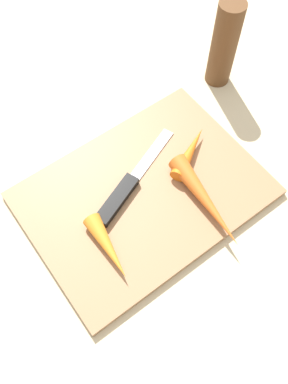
{
  "coord_description": "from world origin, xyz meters",
  "views": [
    {
      "loc": [
        -0.17,
        -0.23,
        0.56
      ],
      "look_at": [
        0.0,
        0.0,
        0.01
      ],
      "focal_mm": 37.64,
      "sensor_mm": 36.0,
      "label": 1
    }
  ],
  "objects_px": {
    "carrot_longest": "(206,201)",
    "pepper_grinder": "(224,45)",
    "knife": "(122,193)",
    "cutting_board": "(144,194)",
    "carrot_shortest": "(108,247)",
    "carrot_medium": "(190,152)"
  },
  "relations": [
    {
      "from": "carrot_longest",
      "to": "pepper_grinder",
      "type": "height_order",
      "value": "pepper_grinder"
    },
    {
      "from": "knife",
      "to": "pepper_grinder",
      "type": "height_order",
      "value": "pepper_grinder"
    },
    {
      "from": "cutting_board",
      "to": "knife",
      "type": "height_order",
      "value": "knife"
    },
    {
      "from": "carrot_longest",
      "to": "pepper_grinder",
      "type": "xyz_separation_m",
      "value": [
        0.19,
        0.19,
        0.05
      ]
    },
    {
      "from": "knife",
      "to": "carrot_shortest",
      "type": "relative_size",
      "value": 1.91
    },
    {
      "from": "knife",
      "to": "pepper_grinder",
      "type": "xyz_separation_m",
      "value": [
        0.28,
        0.1,
        0.06
      ]
    },
    {
      "from": "pepper_grinder",
      "to": "cutting_board",
      "type": "bearing_deg",
      "value": -155.34
    },
    {
      "from": "knife",
      "to": "pepper_grinder",
      "type": "bearing_deg",
      "value": -1.84
    },
    {
      "from": "cutting_board",
      "to": "carrot_longest",
      "type": "distance_m",
      "value": 0.1
    },
    {
      "from": "cutting_board",
      "to": "carrot_longest",
      "type": "xyz_separation_m",
      "value": [
        0.06,
        -0.07,
        0.02
      ]
    },
    {
      "from": "carrot_longest",
      "to": "cutting_board",
      "type": "bearing_deg",
      "value": -133.75
    },
    {
      "from": "cutting_board",
      "to": "knife",
      "type": "relative_size",
      "value": 1.86
    },
    {
      "from": "knife",
      "to": "carrot_shortest",
      "type": "height_order",
      "value": "carrot_shortest"
    },
    {
      "from": "pepper_grinder",
      "to": "carrot_shortest",
      "type": "bearing_deg",
      "value": -155.14
    },
    {
      "from": "cutting_board",
      "to": "pepper_grinder",
      "type": "relative_size",
      "value": 2.28
    },
    {
      "from": "carrot_longest",
      "to": "carrot_shortest",
      "type": "distance_m",
      "value": 0.16
    },
    {
      "from": "cutting_board",
      "to": "carrot_shortest",
      "type": "xyz_separation_m",
      "value": [
        -0.1,
        -0.05,
        0.02
      ]
    },
    {
      "from": "cutting_board",
      "to": "carrot_longest",
      "type": "bearing_deg",
      "value": -50.28
    },
    {
      "from": "carrot_medium",
      "to": "carrot_shortest",
      "type": "relative_size",
      "value": 1.0
    },
    {
      "from": "knife",
      "to": "carrot_medium",
      "type": "distance_m",
      "value": 0.13
    },
    {
      "from": "carrot_longest",
      "to": "carrot_medium",
      "type": "bearing_deg",
      "value": 161.9
    },
    {
      "from": "carrot_shortest",
      "to": "carrot_longest",
      "type": "bearing_deg",
      "value": 85.87
    }
  ]
}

